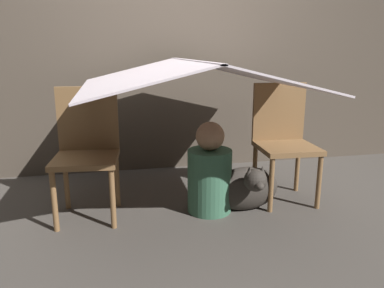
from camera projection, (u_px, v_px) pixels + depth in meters
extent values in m
plane|color=#47423D|center=(198.00, 220.00, 2.56)|extent=(8.80, 8.80, 0.00)
cube|color=#4C4238|center=(168.00, 36.00, 3.42)|extent=(7.00, 0.05, 2.50)
cylinder|color=brown|center=(54.00, 202.00, 2.35)|extent=(0.04, 0.04, 0.40)
cylinder|color=brown|center=(113.00, 199.00, 2.39)|extent=(0.04, 0.04, 0.40)
cylinder|color=brown|center=(66.00, 182.00, 2.70)|extent=(0.04, 0.04, 0.40)
cylinder|color=brown|center=(117.00, 180.00, 2.74)|extent=(0.04, 0.04, 0.40)
cube|color=brown|center=(86.00, 159.00, 2.50)|extent=(0.46, 0.46, 0.04)
cube|color=brown|center=(88.00, 119.00, 2.62)|extent=(0.42, 0.07, 0.45)
cylinder|color=brown|center=(271.00, 185.00, 2.64)|extent=(0.04, 0.04, 0.40)
cylinder|color=brown|center=(319.00, 182.00, 2.70)|extent=(0.04, 0.04, 0.40)
cylinder|color=brown|center=(255.00, 169.00, 2.99)|extent=(0.04, 0.04, 0.40)
cylinder|color=brown|center=(297.00, 167.00, 3.04)|extent=(0.04, 0.04, 0.40)
cube|color=brown|center=(287.00, 148.00, 2.79)|extent=(0.44, 0.44, 0.04)
cube|color=brown|center=(279.00, 112.00, 2.92)|extent=(0.42, 0.05, 0.45)
cube|color=silver|center=(138.00, 75.00, 2.43)|extent=(0.73, 1.48, 0.18)
cube|color=silver|center=(243.00, 73.00, 2.58)|extent=(0.73, 1.48, 0.18)
cube|color=silver|center=(192.00, 61.00, 2.49)|extent=(0.04, 1.48, 0.01)
cylinder|color=#38664C|center=(210.00, 181.00, 2.65)|extent=(0.31, 0.31, 0.45)
sphere|color=#9E7556|center=(210.00, 136.00, 2.57)|extent=(0.20, 0.20, 0.20)
ellipsoid|color=#332D28|center=(245.00, 188.00, 2.69)|extent=(0.49, 0.19, 0.32)
sphere|color=#332D28|center=(255.00, 180.00, 2.48)|extent=(0.15, 0.15, 0.15)
ellipsoid|color=#332D28|center=(259.00, 186.00, 2.42)|extent=(0.06, 0.08, 0.05)
cone|color=#332D28|center=(249.00, 172.00, 2.46)|extent=(0.05, 0.05, 0.07)
cone|color=#332D28|center=(262.00, 171.00, 2.48)|extent=(0.05, 0.05, 0.07)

